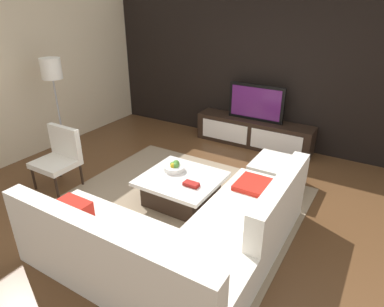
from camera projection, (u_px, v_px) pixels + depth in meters
name	position (u px, v px, depth m)	size (l,w,h in m)	color
ground_plane	(184.00, 207.00, 4.45)	(14.00, 14.00, 0.00)	brown
feature_wall_back	(265.00, 67.00, 5.95)	(6.40, 0.12, 2.80)	black
side_wall_left	(25.00, 72.00, 5.52)	(0.12, 5.20, 2.80)	beige
area_rug	(178.00, 205.00, 4.50)	(3.05, 2.77, 0.01)	gray
media_console	(253.00, 133.00, 6.21)	(2.14, 0.45, 0.50)	black
television	(256.00, 103.00, 5.96)	(1.01, 0.06, 0.65)	black
sectional_couch	(181.00, 239.00, 3.43)	(2.31, 2.38, 0.84)	white
coffee_table	(182.00, 189.00, 4.49)	(1.00, 0.94, 0.38)	black
accent_chair_near	(60.00, 154.00, 4.80)	(0.57, 0.52, 0.87)	black
floor_lamp	(52.00, 75.00, 5.25)	(0.31, 0.31, 1.68)	#A5A5AA
ottoman	(277.00, 175.00, 4.85)	(0.70, 0.70, 0.40)	white
fruit_bowl	(174.00, 167.00, 4.56)	(0.28, 0.28, 0.14)	silver
book_stack	(191.00, 184.00, 4.20)	(0.21, 0.11, 0.05)	maroon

